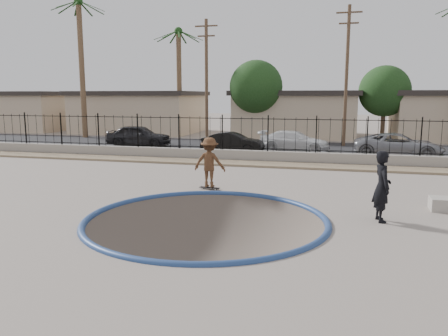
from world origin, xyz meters
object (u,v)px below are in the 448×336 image
(car_b, at_px, (233,143))
(car_c, at_px, (294,141))
(skateboard, at_px, (210,188))
(car_a, at_px, (139,136))
(videographer, at_px, (382,186))
(skater, at_px, (210,165))
(car_d, at_px, (398,145))

(car_b, height_order, car_c, car_c)
(skateboard, bearing_deg, car_a, 132.80)
(car_a, bearing_deg, skateboard, -149.07)
(skateboard, bearing_deg, car_c, 87.53)
(videographer, relative_size, car_b, 0.53)
(car_a, distance_m, car_b, 7.21)
(skater, xyz_separation_m, car_c, (2.03, 12.00, -0.26))
(car_c, bearing_deg, car_a, 94.91)
(car_a, height_order, car_b, car_a)
(car_a, xyz_separation_m, car_b, (7.03, -1.60, -0.12))
(videographer, xyz_separation_m, car_b, (-7.47, 13.27, -0.35))
(car_b, bearing_deg, skateboard, -169.54)
(car_a, xyz_separation_m, car_c, (10.65, 0.00, -0.10))
(car_c, xyz_separation_m, car_d, (6.00, -1.12, 0.04))
(skater, bearing_deg, skateboard, -102.42)
(car_b, distance_m, car_d, 9.63)
(skater, bearing_deg, videographer, 155.63)
(skateboard, relative_size, videographer, 0.41)
(skater, distance_m, videographer, 6.55)
(videographer, xyz_separation_m, car_d, (2.14, 13.75, -0.29))
(skater, relative_size, skateboard, 2.28)
(skateboard, bearing_deg, videographer, -18.88)
(videographer, height_order, car_d, videographer)
(skateboard, xyz_separation_m, car_d, (8.03, 10.88, 0.66))
(videographer, xyz_separation_m, car_c, (-3.86, 14.87, -0.33))
(car_c, bearing_deg, videographer, -160.54)
(videographer, height_order, car_c, videographer)
(skater, bearing_deg, car_c, -97.96)
(videographer, distance_m, car_b, 15.23)
(car_c, relative_size, car_d, 0.90)
(car_a, bearing_deg, car_d, -98.60)
(car_a, height_order, car_c, car_a)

